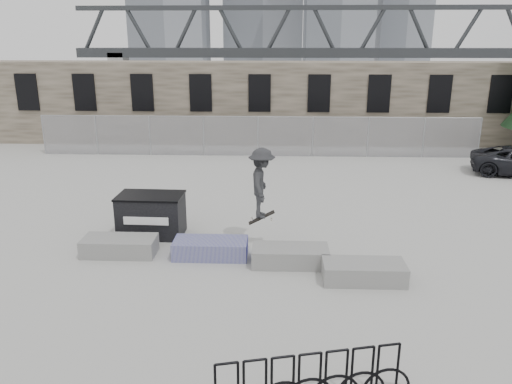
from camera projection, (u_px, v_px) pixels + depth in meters
ground at (241, 259)px, 13.46m from camera, size 120.00×120.00×0.00m
stone_wall at (260, 102)px, 28.31m from camera, size 36.00×2.58×4.50m
chainlink_fence at (258, 136)px, 25.09m from camera, size 22.06×0.06×2.02m
planter_far_left at (120, 245)px, 13.72m from camera, size 2.00×0.90×0.48m
planter_center_left at (211, 248)px, 13.57m from camera, size 2.00×0.90×0.48m
planter_center_right at (290, 255)px, 13.09m from camera, size 2.00×0.90×0.48m
planter_offset at (364, 271)px, 12.20m from camera, size 2.00×0.90×0.48m
dumpster at (151, 215)px, 14.97m from camera, size 1.97×1.24×1.27m
bike_rack at (310, 378)px, 8.07m from camera, size 3.51×0.85×0.90m
truss_bridge at (347, 52)px, 64.39m from camera, size 70.00×3.00×9.80m
skateboarder at (262, 183)px, 13.84m from camera, size 0.76×1.28×2.19m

